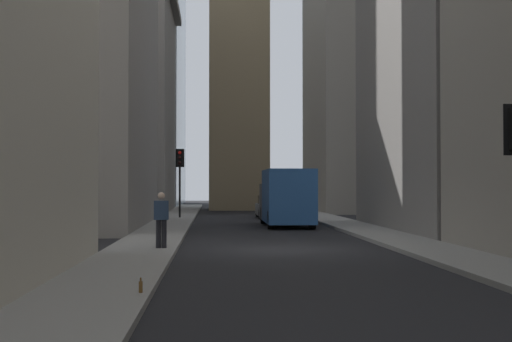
# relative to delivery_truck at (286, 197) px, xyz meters

# --- Properties ---
(ground_plane) EXTENTS (135.00, 135.00, 0.00)m
(ground_plane) POSITION_rel_delivery_truck_xyz_m (-11.85, 1.40, -1.46)
(ground_plane) COLOR black
(sidewalk_right) EXTENTS (90.00, 2.20, 0.14)m
(sidewalk_right) POSITION_rel_delivery_truck_xyz_m (-11.85, 5.90, -1.39)
(sidewalk_right) COLOR gray
(sidewalk_right) RESTS_ON ground_plane
(sidewalk_left) EXTENTS (90.00, 2.20, 0.14)m
(sidewalk_left) POSITION_rel_delivery_truck_xyz_m (-11.85, -3.10, -1.39)
(sidewalk_left) COLOR gray
(sidewalk_left) RESTS_ON ground_plane
(building_left_far) EXTENTS (12.19, 10.00, 24.39)m
(building_left_far) POSITION_rel_delivery_truck_xyz_m (18.39, -9.20, 10.73)
(building_left_far) COLOR gray
(building_left_far) RESTS_ON ground_plane
(building_right_far) EXTENTS (13.15, 10.50, 18.68)m
(building_right_far) POSITION_rel_delivery_truck_xyz_m (18.27, 11.99, 7.89)
(building_right_far) COLOR gray
(building_right_far) RESTS_ON ground_plane
(church_spire) EXTENTS (5.49, 5.49, 29.27)m
(church_spire) POSITION_rel_delivery_truck_xyz_m (22.87, 1.54, 13.83)
(church_spire) COLOR #9E8966
(church_spire) RESTS_ON ground_plane
(delivery_truck) EXTENTS (6.46, 2.25, 2.84)m
(delivery_truck) POSITION_rel_delivery_truck_xyz_m (0.00, 0.00, 0.00)
(delivery_truck) COLOR #285699
(delivery_truck) RESTS_ON ground_plane
(hatchback_grey) EXTENTS (4.30, 1.78, 1.42)m
(hatchback_grey) POSITION_rel_delivery_truck_xyz_m (8.48, 0.00, -0.80)
(hatchback_grey) COLOR slate
(hatchback_grey) RESTS_ON ground_plane
(traffic_light_midblock) EXTENTS (0.43, 0.52, 4.13)m
(traffic_light_midblock) POSITION_rel_delivery_truck_xyz_m (6.58, 5.69, 1.71)
(traffic_light_midblock) COLOR black
(traffic_light_midblock) RESTS_ON sidewalk_right
(pedestrian) EXTENTS (0.26, 0.44, 1.72)m
(pedestrian) POSITION_rel_delivery_truck_xyz_m (-12.69, 5.28, -0.38)
(pedestrian) COLOR black
(pedestrian) RESTS_ON sidewalk_right
(discarded_bottle) EXTENTS (0.07, 0.07, 0.27)m
(discarded_bottle) POSITION_rel_delivery_truck_xyz_m (-21.15, 4.98, -1.21)
(discarded_bottle) COLOR brown
(discarded_bottle) RESTS_ON sidewalk_right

